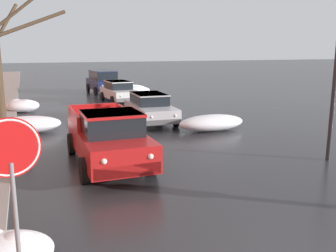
{
  "coord_description": "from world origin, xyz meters",
  "views": [
    {
      "loc": [
        -3.89,
        -4.07,
        3.53
      ],
      "look_at": [
        0.33,
        6.86,
        1.09
      ],
      "focal_mm": 39.5,
      "sensor_mm": 36.0,
      "label": 1
    }
  ],
  "objects_px": {
    "sedan_white_parked_kerbside_mid": "(119,91)",
    "stop_sign_at_corner": "(11,166)",
    "fire_hydrant": "(25,142)",
    "suv_darkblue_parked_far_down_block": "(103,81)",
    "pickup_truck_red_approaching_near_lane": "(108,137)",
    "bare_tree_second_along_sidewalk": "(1,74)",
    "sedan_silver_parked_kerbside_close": "(150,107)"
  },
  "relations": [
    {
      "from": "suv_darkblue_parked_far_down_block",
      "to": "stop_sign_at_corner",
      "type": "height_order",
      "value": "stop_sign_at_corner"
    },
    {
      "from": "sedan_white_parked_kerbside_mid",
      "to": "fire_hydrant",
      "type": "distance_m",
      "value": 12.58
    },
    {
      "from": "bare_tree_second_along_sidewalk",
      "to": "suv_darkblue_parked_far_down_block",
      "type": "xyz_separation_m",
      "value": [
        6.64,
        17.05,
        -1.77
      ]
    },
    {
      "from": "bare_tree_second_along_sidewalk",
      "to": "suv_darkblue_parked_far_down_block",
      "type": "distance_m",
      "value": 18.38
    },
    {
      "from": "bare_tree_second_along_sidewalk",
      "to": "sedan_silver_parked_kerbside_close",
      "type": "height_order",
      "value": "bare_tree_second_along_sidewalk"
    },
    {
      "from": "bare_tree_second_along_sidewalk",
      "to": "pickup_truck_red_approaching_near_lane",
      "type": "bearing_deg",
      "value": -33.72
    },
    {
      "from": "sedan_white_parked_kerbside_mid",
      "to": "stop_sign_at_corner",
      "type": "relative_size",
      "value": 1.55
    },
    {
      "from": "pickup_truck_red_approaching_near_lane",
      "to": "stop_sign_at_corner",
      "type": "height_order",
      "value": "stop_sign_at_corner"
    },
    {
      "from": "sedan_silver_parked_kerbside_close",
      "to": "sedan_white_parked_kerbside_mid",
      "type": "relative_size",
      "value": 1.05
    },
    {
      "from": "pickup_truck_red_approaching_near_lane",
      "to": "sedan_white_parked_kerbside_mid",
      "type": "bearing_deg",
      "value": 74.92
    },
    {
      "from": "sedan_white_parked_kerbside_mid",
      "to": "suv_darkblue_parked_far_down_block",
      "type": "bearing_deg",
      "value": 89.44
    },
    {
      "from": "sedan_silver_parked_kerbside_close",
      "to": "suv_darkblue_parked_far_down_block",
      "type": "height_order",
      "value": "suv_darkblue_parked_far_down_block"
    },
    {
      "from": "pickup_truck_red_approaching_near_lane",
      "to": "stop_sign_at_corner",
      "type": "bearing_deg",
      "value": -111.97
    },
    {
      "from": "stop_sign_at_corner",
      "to": "pickup_truck_red_approaching_near_lane",
      "type": "bearing_deg",
      "value": 68.03
    },
    {
      "from": "sedan_silver_parked_kerbside_close",
      "to": "stop_sign_at_corner",
      "type": "bearing_deg",
      "value": -115.64
    },
    {
      "from": "sedan_white_parked_kerbside_mid",
      "to": "bare_tree_second_along_sidewalk",
      "type": "bearing_deg",
      "value": -119.8
    },
    {
      "from": "bare_tree_second_along_sidewalk",
      "to": "suv_darkblue_parked_far_down_block",
      "type": "bearing_deg",
      "value": 68.73
    },
    {
      "from": "bare_tree_second_along_sidewalk",
      "to": "stop_sign_at_corner",
      "type": "distance_m",
      "value": 8.19
    },
    {
      "from": "suv_darkblue_parked_far_down_block",
      "to": "bare_tree_second_along_sidewalk",
      "type": "bearing_deg",
      "value": -111.27
    },
    {
      "from": "sedan_white_parked_kerbside_mid",
      "to": "stop_sign_at_corner",
      "type": "xyz_separation_m",
      "value": [
        -6.12,
        -19.64,
        1.36
      ]
    },
    {
      "from": "pickup_truck_red_approaching_near_lane",
      "to": "fire_hydrant",
      "type": "height_order",
      "value": "pickup_truck_red_approaching_near_lane"
    },
    {
      "from": "fire_hydrant",
      "to": "stop_sign_at_corner",
      "type": "distance_m",
      "value": 8.78
    },
    {
      "from": "stop_sign_at_corner",
      "to": "sedan_white_parked_kerbside_mid",
      "type": "bearing_deg",
      "value": 72.69
    },
    {
      "from": "pickup_truck_red_approaching_near_lane",
      "to": "sedan_silver_parked_kerbside_close",
      "type": "relative_size",
      "value": 1.14
    },
    {
      "from": "suv_darkblue_parked_far_down_block",
      "to": "fire_hydrant",
      "type": "height_order",
      "value": "suv_darkblue_parked_far_down_block"
    },
    {
      "from": "fire_hydrant",
      "to": "sedan_white_parked_kerbside_mid",
      "type": "bearing_deg",
      "value": 61.38
    },
    {
      "from": "bare_tree_second_along_sidewalk",
      "to": "suv_darkblue_parked_far_down_block",
      "type": "relative_size",
      "value": 1.28
    },
    {
      "from": "pickup_truck_red_approaching_near_lane",
      "to": "stop_sign_at_corner",
      "type": "distance_m",
      "value": 6.77
    },
    {
      "from": "sedan_silver_parked_kerbside_close",
      "to": "suv_darkblue_parked_far_down_block",
      "type": "bearing_deg",
      "value": 88.54
    },
    {
      "from": "bare_tree_second_along_sidewalk",
      "to": "sedan_white_parked_kerbside_mid",
      "type": "height_order",
      "value": "bare_tree_second_along_sidewalk"
    },
    {
      "from": "sedan_white_parked_kerbside_mid",
      "to": "fire_hydrant",
      "type": "height_order",
      "value": "sedan_white_parked_kerbside_mid"
    },
    {
      "from": "sedan_white_parked_kerbside_mid",
      "to": "stop_sign_at_corner",
      "type": "bearing_deg",
      "value": -107.31
    }
  ]
}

